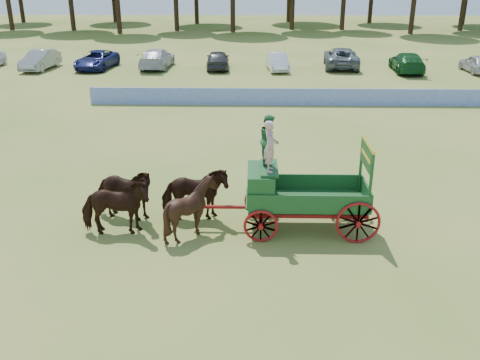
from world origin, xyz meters
name	(u,v)px	position (x,y,z in m)	size (l,w,h in m)	color
ground	(381,251)	(0.00, 0.00, 0.00)	(160.00, 160.00, 0.00)	#988A45
horse_lead_left	(116,208)	(-8.27, 0.92, 0.95)	(1.02, 2.24, 1.89)	black
horse_lead_right	(123,194)	(-8.27, 2.02, 0.95)	(1.02, 2.24, 1.89)	black
horse_wheel_left	(191,208)	(-5.87, 0.92, 0.95)	(1.53, 1.72, 1.90)	black
horse_wheel_right	(195,194)	(-5.87, 2.02, 0.95)	(1.02, 2.24, 1.89)	black
farm_dray	(284,181)	(-2.92, 1.50, 1.67)	(5.99, 2.00, 3.76)	maroon
sponsor_banner	(301,97)	(-1.00, 18.00, 0.53)	(26.00, 0.08, 1.05)	#2041B1
parked_cars	(327,60)	(2.13, 30.09, 0.76)	(56.63, 7.63, 1.64)	silver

